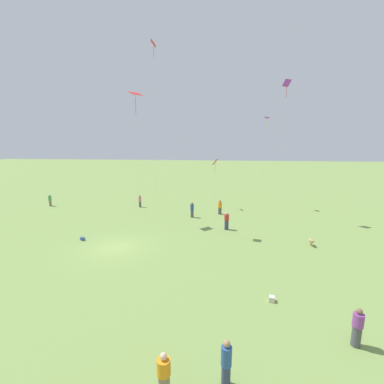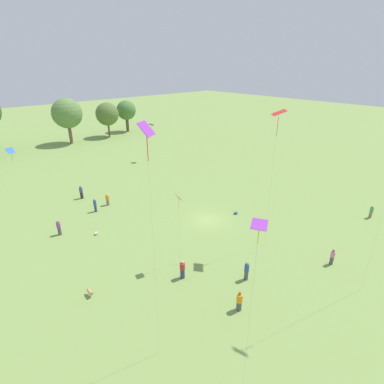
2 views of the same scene
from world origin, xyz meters
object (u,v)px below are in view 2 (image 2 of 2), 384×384
(person_2, at_px, (95,205))
(person_6, at_px, (239,301))
(kite_3, at_px, (151,126))
(kite_6, at_px, (10,152))
(person_0, at_px, (371,212))
(kite_4, at_px, (278,117))
(person_4, at_px, (247,271))
(person_7, at_px, (108,199))
(person_5, at_px, (332,257))
(dog_0, at_px, (90,292))
(person_3, at_px, (182,270))
(kite_0, at_px, (147,147))
(picnic_bag_0, at_px, (236,213))
(person_8, at_px, (81,192))
(kite_1, at_px, (179,201))
(picnic_bag_1, at_px, (96,234))
(kite_2, at_px, (257,244))
(person_1, at_px, (59,228))

(person_2, height_order, person_6, person_2)
(kite_3, relative_size, kite_6, 1.04)
(person_0, bearing_deg, kite_4, 48.97)
(person_0, bearing_deg, kite_6, 17.23)
(person_4, xyz_separation_m, kite_4, (5.55, 2.06, 12.07))
(person_7, bearing_deg, person_4, 95.81)
(person_5, height_order, kite_4, kite_4)
(person_2, bearing_deg, dog_0, 85.85)
(person_3, height_order, dog_0, person_3)
(dog_0, bearing_deg, kite_0, -78.78)
(picnic_bag_0, bearing_deg, person_5, -94.78)
(person_8, height_order, kite_3, kite_3)
(person_5, relative_size, kite_1, 0.23)
(person_8, relative_size, picnic_bag_1, 4.71)
(kite_1, bearing_deg, dog_0, 137.32)
(kite_0, xyz_separation_m, picnic_bag_1, (3.48, 16.26, -13.56))
(picnic_bag_1, bearing_deg, person_2, 64.87)
(person_8, height_order, kite_1, kite_1)
(person_4, xyz_separation_m, picnic_bag_1, (-6.32, 15.52, -0.75))
(kite_4, bearing_deg, person_8, -70.37)
(kite_2, bearing_deg, person_4, 142.27)
(kite_2, bearing_deg, kite_1, 169.17)
(kite_4, xyz_separation_m, kite_6, (-14.82, 31.31, -6.83))
(kite_2, distance_m, kite_6, 40.24)
(person_2, relative_size, picnic_bag_0, 3.83)
(person_0, distance_m, person_4, 20.23)
(kite_2, relative_size, picnic_bag_1, 30.31)
(kite_4, bearing_deg, person_6, 22.72)
(kite_6, bearing_deg, person_0, -14.14)
(person_6, relative_size, kite_3, 0.25)
(person_5, relative_size, kite_0, 0.11)
(kite_4, xyz_separation_m, picnic_bag_1, (-11.87, 13.45, -12.82))
(person_1, xyz_separation_m, kite_3, (23.22, 15.19, 5.69))
(person_8, bearing_deg, person_0, 19.31)
(person_4, relative_size, kite_1, 0.25)
(person_6, bearing_deg, dog_0, 131.73)
(person_3, xyz_separation_m, person_8, (0.44, 21.86, 0.04))
(kite_4, bearing_deg, person_3, -12.05)
(person_4, height_order, kite_3, kite_3)
(person_4, height_order, kite_1, kite_1)
(kite_2, xyz_separation_m, picnic_bag_1, (2.51, 22.11, -10.67))
(person_0, height_order, person_3, person_3)
(person_4, xyz_separation_m, person_5, (7.58, -3.99, -0.09))
(person_8, height_order, kite_6, kite_6)
(kite_3, bearing_deg, kite_6, 177.95)
(person_0, relative_size, dog_0, 2.18)
(person_0, bearing_deg, picnic_bag_1, 33.25)
(person_7, relative_size, picnic_bag_0, 3.59)
(person_2, height_order, kite_1, kite_1)
(person_8, bearing_deg, person_3, -21.08)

